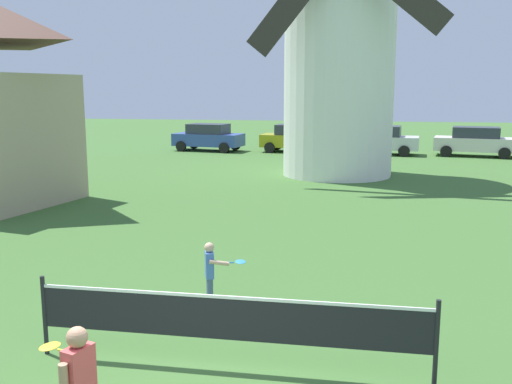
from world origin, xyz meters
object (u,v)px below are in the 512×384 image
(tennis_net, at_px, (229,319))
(parked_car_mustard, at_px, (296,138))
(stray_ball, at_px, (61,306))
(parked_car_silver, at_px, (377,139))
(parked_car_cream, at_px, (476,141))
(parked_car_blue, at_px, (208,137))
(windmill, at_px, (340,24))
(player_far, at_px, (211,270))

(tennis_net, height_order, parked_car_mustard, parked_car_mustard)
(stray_ball, xyz_separation_m, parked_car_silver, (5.72, 24.19, 0.70))
(stray_ball, distance_m, parked_car_cream, 26.40)
(parked_car_mustard, xyz_separation_m, parked_car_silver, (4.48, -0.28, 0.00))
(stray_ball, relative_size, parked_car_blue, 0.05)
(windmill, height_order, tennis_net, windmill)
(tennis_net, relative_size, player_far, 4.76)
(player_far, distance_m, parked_car_silver, 23.72)
(stray_ball, bearing_deg, player_far, 17.03)
(parked_car_silver, bearing_deg, player_far, -98.21)
(parked_car_blue, bearing_deg, windmill, -47.28)
(parked_car_blue, xyz_separation_m, parked_car_silver, (9.55, -0.11, 0.00))
(parked_car_silver, bearing_deg, stray_ball, -103.30)
(stray_ball, relative_size, parked_car_silver, 0.05)
(windmill, bearing_deg, parked_car_mustard, 107.01)
(windmill, distance_m, parked_car_silver, 9.95)
(stray_ball, xyz_separation_m, parked_car_mustard, (1.24, 24.46, 0.70))
(player_far, bearing_deg, parked_car_silver, 81.79)
(tennis_net, bearing_deg, parked_car_cream, 73.05)
(tennis_net, bearing_deg, player_far, 109.99)
(windmill, bearing_deg, parked_car_blue, 132.72)
(parked_car_blue, xyz_separation_m, parked_car_mustard, (5.07, 0.17, -0.00))
(player_far, height_order, stray_ball, player_far)
(parked_car_mustard, height_order, parked_car_silver, same)
(windmill, relative_size, tennis_net, 2.46)
(parked_car_blue, relative_size, parked_car_silver, 0.90)
(stray_ball, height_order, parked_car_silver, parked_car_silver)
(parked_car_mustard, bearing_deg, parked_car_cream, -2.44)
(windmill, xyz_separation_m, parked_car_silver, (1.88, 8.20, -5.32))
(windmill, xyz_separation_m, parked_car_mustard, (-2.59, 8.48, -5.32))
(windmill, bearing_deg, parked_car_cream, 48.95)
(player_far, bearing_deg, parked_car_blue, 104.65)
(tennis_net, distance_m, stray_ball, 3.45)
(parked_car_blue, distance_m, parked_car_cream, 14.70)
(tennis_net, height_order, player_far, tennis_net)
(tennis_net, distance_m, parked_car_silver, 25.72)
(parked_car_mustard, bearing_deg, windmill, -72.99)
(tennis_net, xyz_separation_m, player_far, (-0.77, 2.12, -0.07))
(tennis_net, xyz_separation_m, stray_ball, (-3.10, 1.40, -0.58))
(windmill, height_order, parked_car_mustard, windmill)
(windmill, height_order, parked_car_blue, windmill)
(tennis_net, bearing_deg, parked_car_silver, 84.16)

